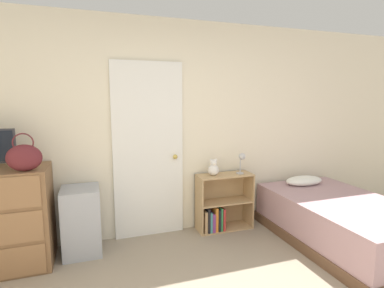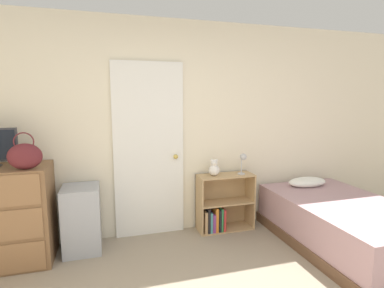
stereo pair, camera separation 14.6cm
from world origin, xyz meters
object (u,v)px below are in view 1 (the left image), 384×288
object	(u,v)px
teddy_bear	(213,168)
bed	(341,221)
desk_lamp	(242,159)
bookshelf	(220,207)
handbag	(24,157)
storage_bin	(82,221)

from	to	relation	value
teddy_bear	bed	size ratio (longest dim) A/B	0.11
teddy_bear	desk_lamp	xyz separation A→B (m)	(0.36, -0.04, 0.10)
bookshelf	desk_lamp	size ratio (longest dim) A/B	2.68
bookshelf	handbag	bearing A→B (deg)	-171.68
storage_bin	teddy_bear	bearing A→B (deg)	2.55
bookshelf	teddy_bear	bearing A→B (deg)	-177.48
handbag	bookshelf	distance (m)	2.25
bed	bookshelf	bearing A→B (deg)	146.28
teddy_bear	desk_lamp	size ratio (longest dim) A/B	0.78
teddy_bear	bed	xyz separation A→B (m)	(1.26, -0.77, -0.54)
storage_bin	desk_lamp	world-z (taller)	desk_lamp
bookshelf	desk_lamp	world-z (taller)	desk_lamp
teddy_bear	desk_lamp	distance (m)	0.38
handbag	desk_lamp	world-z (taller)	handbag
handbag	bed	xyz separation A→B (m)	(3.24, -0.47, -0.86)
desk_lamp	handbag	bearing A→B (deg)	-173.64
bookshelf	bed	distance (m)	1.40
bookshelf	teddy_bear	size ratio (longest dim) A/B	3.41
handbag	bookshelf	bearing A→B (deg)	8.32
storage_bin	bed	size ratio (longest dim) A/B	0.39
bed	teddy_bear	bearing A→B (deg)	148.41
bookshelf	desk_lamp	bearing A→B (deg)	-8.69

